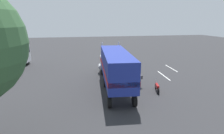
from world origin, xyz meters
TOP-DOWN VIEW (x-y plane):
  - ground_plane at (0.00, 0.00)m, footprint 120.00×120.00m
  - lane_stripe_near at (0.57, -3.50)m, footprint 4.40×0.48m
  - lane_stripe_mid at (-4.11, -6.54)m, footprint 4.40×0.54m
  - lane_stripe_far at (-0.62, -9.58)m, footprint 4.40×0.50m
  - semi_truck at (-6.86, 0.96)m, footprint 14.34×3.90m
  - person_bystander at (-7.79, -1.75)m, footprint 0.37×0.47m
  - parked_bus at (2.34, 14.70)m, footprint 11.24×3.95m
  - motorcycle at (-9.44, -3.09)m, footprint 2.07×0.62m

SIDE VIEW (x-z plane):
  - ground_plane at x=0.00m, z-range 0.00..0.00m
  - lane_stripe_near at x=0.57m, z-range 0.00..0.01m
  - lane_stripe_mid at x=-4.11m, z-range 0.00..0.01m
  - lane_stripe_far at x=-0.62m, z-range 0.00..0.01m
  - motorcycle at x=-9.44m, z-range -0.08..1.04m
  - person_bystander at x=-7.79m, z-range 0.08..1.71m
  - parked_bus at x=2.34m, z-range 0.37..3.77m
  - semi_truck at x=-6.86m, z-range 0.27..4.77m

